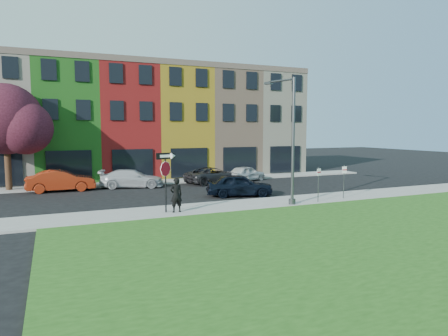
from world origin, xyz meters
name	(u,v)px	position (x,y,z in m)	size (l,w,h in m)	color
ground	(287,215)	(0.00, 0.00, 0.00)	(120.00, 120.00, 0.00)	black
sidewalk_near	(289,201)	(2.00, 3.00, 0.06)	(40.00, 3.00, 0.12)	gray
sidewalk_far	(160,182)	(-3.00, 15.00, 0.06)	(40.00, 2.40, 0.12)	gray
rowhouse_block	(148,124)	(-2.50, 21.18, 4.99)	(30.00, 10.12, 10.00)	beige
stop_sign	(166,170)	(-5.84, 2.60, 2.36)	(1.03, 0.28, 3.14)	black
man	(176,195)	(-5.33, 2.41, 1.03)	(0.69, 0.48, 1.82)	black
sedan_near	(239,185)	(0.19, 6.24, 0.75)	(4.74, 2.99, 1.50)	black
parked_car_red	(61,181)	(-10.71, 13.25, 0.77)	(4.71, 1.67, 1.55)	maroon
parked_car_silver	(132,178)	(-5.67, 13.14, 0.70)	(5.15, 3.09, 1.40)	#B2B1B6
parked_car_dark	(212,175)	(0.92, 12.95, 0.66)	(5.20, 3.44, 1.33)	black
parked_car_white	(246,173)	(4.09, 13.04, 0.67)	(4.23, 3.09, 1.34)	beige
street_lamp	(290,141)	(1.47, 2.12, 3.80)	(0.86, 2.54, 7.30)	#434547
parking_sign_a	(319,180)	(3.36, 1.89, 1.43)	(0.32, 0.12, 2.09)	#434547
parking_sign_b	(344,178)	(5.59, 2.26, 1.44)	(0.32, 0.10, 2.11)	#434547
tree_purple	(7,121)	(-14.07, 14.83, 5.07)	(6.04, 5.29, 7.60)	black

